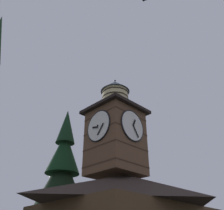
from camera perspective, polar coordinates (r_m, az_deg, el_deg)
clock_tower at (r=20.58m, az=0.75°, el=-5.87°), size 4.23×4.23×8.53m
pine_tree_behind at (r=22.42m, az=-11.36°, el=-18.30°), size 5.32×5.32×12.65m
moon at (r=61.90m, az=-12.81°, el=-15.44°), size 2.08×2.08×2.08m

